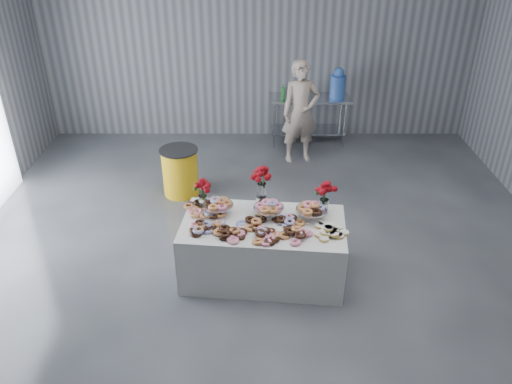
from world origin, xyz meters
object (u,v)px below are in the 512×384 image
(display_table, at_px, (263,249))
(person, at_px, (301,112))
(trash_barrel, at_px, (180,172))
(water_jug, at_px, (338,84))
(prep_table, at_px, (309,111))

(display_table, bearing_deg, person, 78.16)
(person, distance_m, trash_barrel, 2.35)
(water_jug, bearing_deg, trash_barrel, -143.32)
(trash_barrel, bearing_deg, person, 32.28)
(prep_table, height_order, person, person)
(water_jug, distance_m, person, 1.08)
(person, bearing_deg, trash_barrel, -159.20)
(water_jug, bearing_deg, display_table, -109.36)
(person, relative_size, trash_barrel, 2.36)
(prep_table, bearing_deg, display_table, -102.76)
(trash_barrel, bearing_deg, water_jug, 36.68)
(prep_table, height_order, trash_barrel, prep_table)
(prep_table, bearing_deg, water_jug, -0.00)
(prep_table, height_order, water_jug, water_jug)
(prep_table, relative_size, person, 0.84)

